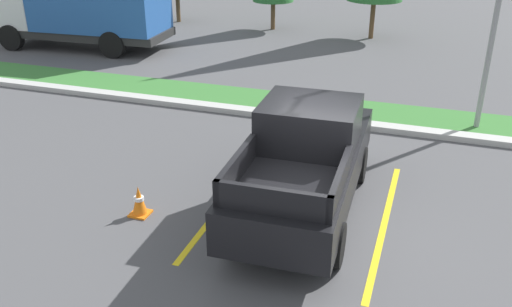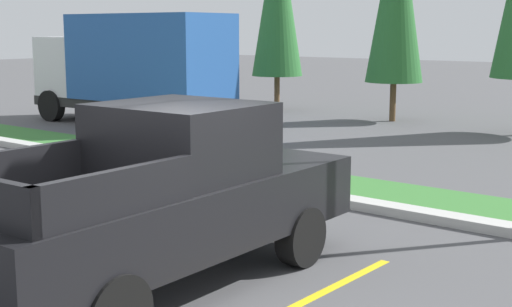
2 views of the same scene
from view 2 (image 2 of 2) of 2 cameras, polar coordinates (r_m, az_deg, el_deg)
parking_line_near at (r=9.67m, az=-13.62°, el=-8.10°), size 0.12×4.80×0.01m
curb_strip at (r=11.75m, az=11.46°, el=-4.48°), size 56.00×0.40×0.15m
grass_median at (r=12.72m, az=13.76°, el=-3.68°), size 56.00×1.80×0.06m
pickup_truck_main at (r=8.29m, az=-7.08°, el=-3.47°), size 2.11×5.29×2.10m
cargo_truck_distant at (r=22.84m, az=-9.57°, el=6.93°), size 6.92×2.82×3.40m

